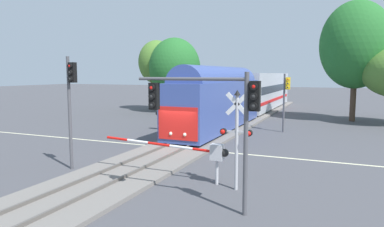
# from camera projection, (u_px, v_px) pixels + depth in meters

# --- Properties ---
(ground_plane) EXTENTS (220.00, 220.00, 0.00)m
(ground_plane) POSITION_uv_depth(u_px,v_px,m) (180.00, 148.00, 23.12)
(ground_plane) COLOR #47474C
(road_centre_stripe) EXTENTS (44.00, 0.20, 0.01)m
(road_centre_stripe) POSITION_uv_depth(u_px,v_px,m) (180.00, 148.00, 23.12)
(road_centre_stripe) COLOR beige
(road_centre_stripe) RESTS_ON ground
(railway_track) EXTENTS (4.40, 80.00, 0.32)m
(railway_track) POSITION_uv_depth(u_px,v_px,m) (180.00, 147.00, 23.11)
(railway_track) COLOR slate
(railway_track) RESTS_ON ground
(commuter_train) EXTENTS (3.04, 38.42, 5.16)m
(commuter_train) POSITION_uv_depth(u_px,v_px,m) (247.00, 93.00, 38.76)
(commuter_train) COLOR #384C93
(commuter_train) RESTS_ON railway_track
(crossing_gate_near) EXTENTS (6.36, 0.40, 1.80)m
(crossing_gate_near) POSITION_uv_depth(u_px,v_px,m) (201.00, 151.00, 15.77)
(crossing_gate_near) COLOR #B7B7BC
(crossing_gate_near) RESTS_ON ground
(crossing_signal_mast) EXTENTS (1.36, 0.44, 4.22)m
(crossing_signal_mast) POSITION_uv_depth(u_px,v_px,m) (237.00, 130.00, 14.59)
(crossing_signal_mast) COLOR #B2B2B7
(crossing_signal_mast) RESTS_ON ground
(crossing_gate_far) EXTENTS (5.95, 0.40, 1.80)m
(crossing_gate_far) POSITION_uv_depth(u_px,v_px,m) (168.00, 114.00, 30.18)
(crossing_gate_far) COLOR #B7B7BC
(crossing_gate_far) RESTS_ON ground
(traffic_signal_median) EXTENTS (0.53, 0.38, 5.73)m
(traffic_signal_median) POSITION_uv_depth(u_px,v_px,m) (71.00, 94.00, 17.67)
(traffic_signal_median) COLOR #4C4C51
(traffic_signal_median) RESTS_ON ground
(traffic_signal_far_side) EXTENTS (0.53, 0.38, 4.87)m
(traffic_signal_far_side) POSITION_uv_depth(u_px,v_px,m) (286.00, 93.00, 29.04)
(traffic_signal_far_side) COLOR #4C4C51
(traffic_signal_far_side) RESTS_ON ground
(traffic_signal_near_right) EXTENTS (4.59, 0.38, 4.94)m
(traffic_signal_near_right) POSITION_uv_depth(u_px,v_px,m) (212.00, 107.00, 12.27)
(traffic_signal_near_right) COLOR #4C4C51
(traffic_signal_near_right) RESTS_ON ground
(oak_far_right) EXTENTS (6.99, 6.99, 12.14)m
(oak_far_right) POSITION_uv_depth(u_px,v_px,m) (356.00, 45.00, 35.40)
(oak_far_right) COLOR #4C3828
(oak_far_right) RESTS_ON ground
(oak_behind_train) EXTENTS (6.42, 6.42, 9.30)m
(oak_behind_train) POSITION_uv_depth(u_px,v_px,m) (175.00, 68.00, 44.06)
(oak_behind_train) COLOR brown
(oak_behind_train) RESTS_ON ground
(pine_left_background) EXTENTS (4.82, 4.82, 9.25)m
(pine_left_background) POSITION_uv_depth(u_px,v_px,m) (157.00, 62.00, 46.77)
(pine_left_background) COLOR brown
(pine_left_background) RESTS_ON ground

